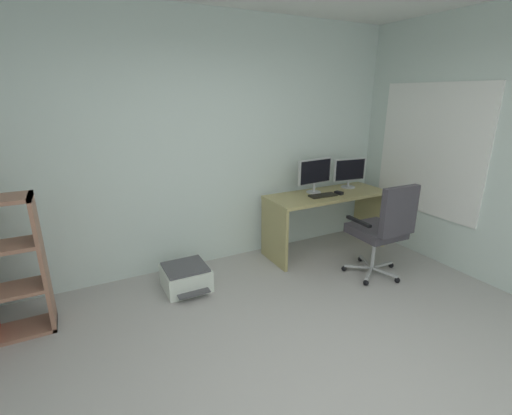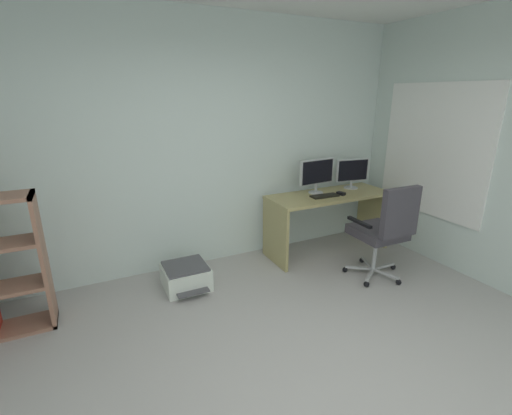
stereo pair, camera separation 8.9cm
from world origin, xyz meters
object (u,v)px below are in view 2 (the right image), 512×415
object	(u,v)px
desk	(328,209)
monitor_secondary	(352,172)
computer_mouse	(341,193)
printer	(186,276)
office_chair	(385,228)
keyboard	(325,196)
monitor_main	(317,173)

from	to	relation	value
desk	monitor_secondary	distance (m)	0.60
desk	computer_mouse	world-z (taller)	computer_mouse
monitor_secondary	printer	size ratio (longest dim) A/B	0.87
desk	office_chair	world-z (taller)	office_chair
computer_mouse	monitor_secondary	bearing A→B (deg)	17.98
desk	computer_mouse	bearing A→B (deg)	-43.01
desk	office_chair	distance (m)	0.85
computer_mouse	printer	distance (m)	2.06
monitor_secondary	office_chair	xyz separation A→B (m)	(-0.35, -0.96, -0.38)
desk	keyboard	distance (m)	0.26
monitor_main	printer	size ratio (longest dim) A/B	0.96
desk	printer	distance (m)	1.91
office_chair	monitor_main	bearing A→B (deg)	102.07
monitor_secondary	computer_mouse	distance (m)	0.43
monitor_secondary	keyboard	bearing A→B (deg)	-161.68
monitor_main	computer_mouse	xyz separation A→B (m)	(0.23, -0.20, -0.23)
office_chair	keyboard	bearing A→B (deg)	104.95
monitor_main	office_chair	distance (m)	1.06
computer_mouse	office_chair	xyz separation A→B (m)	(-0.02, -0.76, -0.18)
keyboard	office_chair	bearing A→B (deg)	-72.83
monitor_secondary	computer_mouse	bearing A→B (deg)	-148.22
desk	keyboard	xyz separation A→B (m)	(-0.13, -0.07, 0.21)
printer	monitor_secondary	bearing A→B (deg)	4.93
monitor_main	printer	xyz separation A→B (m)	(-1.73, -0.20, -0.88)
desk	monitor_main	xyz separation A→B (m)	(-0.13, 0.11, 0.45)
keyboard	monitor_main	bearing A→B (deg)	91.55
desk	monitor_secondary	bearing A→B (deg)	14.34
computer_mouse	monitor_main	bearing A→B (deg)	124.62
office_chair	printer	distance (m)	2.13
desk	monitor_secondary	size ratio (longest dim) A/B	3.42
office_chair	monitor_secondary	bearing A→B (deg)	70.15
computer_mouse	printer	world-z (taller)	computer_mouse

